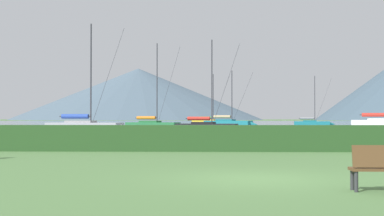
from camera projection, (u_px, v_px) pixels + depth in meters
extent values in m
plane|color=#517A42|center=(258.00, 179.00, 13.06)|extent=(1000.00, 1000.00, 0.00)
cube|color=gray|center=(213.00, 123.00, 149.96)|extent=(320.00, 246.00, 0.00)
cube|color=#284C23|center=(235.00, 138.00, 24.06)|extent=(80.00, 1.20, 1.17)
cube|color=white|center=(383.00, 125.00, 68.32)|extent=(8.22, 4.51, 1.23)
cube|color=silver|center=(379.00, 121.00, 68.45)|extent=(3.27, 2.53, 0.78)
cylinder|color=#333338|center=(374.00, 115.00, 68.64)|extent=(3.43, 0.99, 0.13)
cylinder|color=red|center=(374.00, 115.00, 68.64)|extent=(3.01, 1.21, 0.49)
cube|color=#19707A|center=(312.00, 124.00, 89.30)|extent=(6.05, 2.77, 0.92)
cone|color=#19707A|center=(332.00, 124.00, 88.74)|extent=(1.10, 0.91, 0.78)
cube|color=#16646E|center=(310.00, 122.00, 89.36)|extent=(2.34, 1.68, 0.58)
cylinder|color=#333338|center=(315.00, 100.00, 89.29)|extent=(0.12, 0.12, 8.05)
cylinder|color=#333338|center=(307.00, 118.00, 89.45)|extent=(2.62, 0.45, 0.10)
cylinder|color=gray|center=(307.00, 118.00, 89.45)|extent=(2.26, 0.66, 0.37)
cylinder|color=#333338|center=(323.00, 101.00, 89.06)|extent=(2.75, 0.40, 7.66)
cube|color=#9E9EA3|center=(85.00, 128.00, 48.67)|extent=(7.02, 3.33, 1.06)
cone|color=#9E9EA3|center=(125.00, 129.00, 47.95)|extent=(1.28, 1.07, 0.90)
cube|color=gray|center=(81.00, 124.00, 48.75)|extent=(2.73, 1.99, 0.67)
cylinder|color=#333338|center=(91.00, 76.00, 48.65)|extent=(0.13, 0.13, 9.55)
cylinder|color=#333338|center=(75.00, 116.00, 48.87)|extent=(3.01, 0.59, 0.12)
cylinder|color=#2847A3|center=(75.00, 116.00, 48.87)|extent=(2.61, 0.82, 0.42)
cylinder|color=#333338|center=(107.00, 78.00, 48.35)|extent=(3.17, 0.53, 9.08)
cube|color=gold|center=(210.00, 123.00, 97.62)|extent=(6.84, 4.16, 1.02)
cone|color=gold|center=(230.00, 123.00, 96.33)|extent=(1.33, 1.17, 0.86)
cube|color=gold|center=(208.00, 121.00, 97.76)|extent=(2.77, 2.24, 0.65)
cylinder|color=#333338|center=(213.00, 99.00, 97.51)|extent=(0.13, 0.13, 8.95)
cylinder|color=#333338|center=(206.00, 117.00, 97.96)|extent=(2.80, 1.03, 0.11)
cylinder|color=#2D7542|center=(206.00, 117.00, 97.96)|extent=(2.48, 1.17, 0.41)
cylinder|color=#333338|center=(221.00, 100.00, 96.98)|extent=(2.93, 1.01, 8.51)
cube|color=black|center=(207.00, 128.00, 52.27)|extent=(6.21, 3.32, 0.93)
cone|color=black|center=(241.00, 129.00, 51.39)|extent=(1.17, 1.00, 0.79)
cube|color=black|center=(204.00, 125.00, 52.36)|extent=(2.46, 1.88, 0.59)
cylinder|color=#333338|center=(212.00, 84.00, 52.22)|extent=(0.12, 0.12, 8.67)
cylinder|color=#333338|center=(199.00, 119.00, 52.50)|extent=(2.61, 0.71, 0.10)
cylinder|color=red|center=(199.00, 119.00, 52.50)|extent=(2.28, 0.88, 0.37)
cylinder|color=#333338|center=(226.00, 86.00, 51.85)|extent=(2.74, 0.67, 8.25)
cube|color=#236B38|center=(153.00, 126.00, 62.56)|extent=(6.54, 3.95, 0.97)
cone|color=#236B38|center=(181.00, 127.00, 61.35)|extent=(1.27, 1.12, 0.83)
cube|color=#206032|center=(150.00, 123.00, 62.69)|extent=(2.65, 2.13, 0.62)
cylinder|color=#333338|center=(157.00, 85.00, 62.47)|extent=(0.12, 0.12, 9.74)
cylinder|color=#333338|center=(146.00, 118.00, 62.88)|extent=(2.68, 0.97, 0.11)
cylinder|color=orange|center=(146.00, 118.00, 62.88)|extent=(2.37, 1.11, 0.39)
cylinder|color=#333338|center=(169.00, 86.00, 61.97)|extent=(2.80, 0.95, 9.26)
cube|color=#19707A|center=(228.00, 124.00, 78.80)|extent=(7.28, 4.86, 1.08)
cone|color=#19707A|center=(254.00, 124.00, 77.15)|extent=(1.45, 1.31, 0.92)
cube|color=#16646E|center=(226.00, 122.00, 78.97)|extent=(3.01, 2.52, 0.69)
cylinder|color=#333338|center=(232.00, 97.00, 78.62)|extent=(0.14, 0.14, 7.91)
cylinder|color=#333338|center=(222.00, 117.00, 79.22)|extent=(2.91, 1.31, 0.12)
cylinder|color=tan|center=(222.00, 117.00, 79.22)|extent=(2.60, 1.42, 0.43)
cylinder|color=#333338|center=(242.00, 98.00, 77.94)|extent=(3.04, 1.30, 7.52)
cylinder|color=#333338|center=(352.00, 179.00, 11.09)|extent=(0.08, 0.08, 0.45)
cylinder|color=#333338|center=(356.00, 181.00, 10.76)|extent=(0.08, 0.08, 0.45)
cone|color=#4C6070|center=(138.00, 94.00, 409.98)|extent=(191.81, 191.81, 39.56)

